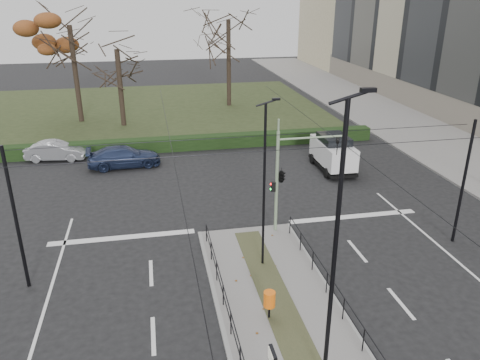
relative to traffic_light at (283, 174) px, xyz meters
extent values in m
plane|color=black|center=(-1.75, -4.50, -3.09)|extent=(140.00, 140.00, 0.00)
cube|color=slate|center=(-1.75, -7.00, -3.02)|extent=(4.40, 15.00, 0.14)
cube|color=slate|center=(16.25, 17.50, -3.02)|extent=(8.00, 90.00, 0.14)
cube|color=#273118|center=(-7.75, 27.50, -3.04)|extent=(38.00, 26.00, 0.10)
cube|color=black|center=(-7.75, 14.10, -2.59)|extent=(38.00, 1.00, 1.00)
cube|color=black|center=(20.20, 19.50, 6.81)|extent=(0.10, 50.96, 14.76)
cylinder|color=black|center=(-3.80, -0.50, -2.50)|extent=(0.04, 0.04, 0.90)
cylinder|color=black|center=(0.30, -0.50, -2.50)|extent=(0.04, 0.04, 0.90)
cylinder|color=black|center=(-3.80, -7.10, -2.05)|extent=(0.04, 13.20, 0.04)
cylinder|color=black|center=(0.30, -7.10, -2.05)|extent=(0.04, 13.20, 0.04)
cylinder|color=black|center=(-11.35, -2.50, -0.09)|extent=(0.14, 0.14, 6.00)
cylinder|color=black|center=(7.85, -2.50, -0.09)|extent=(0.14, 0.14, 6.00)
cylinder|color=black|center=(-1.75, -3.50, 2.41)|extent=(20.00, 0.02, 0.02)
cylinder|color=black|center=(-1.75, -1.50, 2.41)|extent=(20.00, 0.02, 0.02)
cylinder|color=black|center=(-5.25, -6.50, 2.21)|extent=(0.02, 34.00, 0.02)
cylinder|color=black|center=(1.75, -6.50, 2.21)|extent=(0.02, 34.00, 0.02)
cylinder|color=gray|center=(-0.30, 0.00, -0.42)|extent=(0.16, 0.16, 5.07)
cylinder|color=gray|center=(1.26, 0.00, 1.73)|extent=(3.12, 0.10, 0.10)
imported|color=black|center=(2.63, 0.00, 1.24)|extent=(0.17, 0.20, 0.88)
imported|color=black|center=(-0.08, 0.00, -0.03)|extent=(0.77, 1.98, 0.78)
cube|color=black|center=(-0.47, 0.00, -0.61)|extent=(0.21, 0.16, 0.49)
sphere|color=#FF0C0C|center=(-0.57, 0.00, -0.46)|extent=(0.11, 0.11, 0.11)
sphere|color=#0CE533|center=(-0.57, 0.00, -0.73)|extent=(0.11, 0.11, 0.11)
cylinder|color=black|center=(-2.29, -6.50, -2.68)|extent=(0.09, 0.09, 0.54)
cylinder|color=orange|center=(-2.29, -6.50, -2.14)|extent=(0.43, 0.43, 0.59)
cube|color=black|center=(-3.25, -10.47, -1.02)|extent=(0.10, 0.56, 0.43)
cube|color=silver|center=(-3.31, -10.47, -1.02)|extent=(0.02, 0.49, 0.36)
cylinder|color=black|center=(-1.38, -9.67, 1.39)|extent=(0.13, 0.13, 8.67)
cube|color=black|center=(-0.89, -9.67, 5.89)|extent=(0.38, 0.15, 0.11)
cylinder|color=black|center=(-1.65, -2.90, 0.59)|extent=(0.11, 0.11, 7.07)
cube|color=black|center=(-1.26, -2.90, 4.26)|extent=(0.31, 0.12, 0.09)
imported|color=#A0A2A7|center=(-12.75, 13.50, -2.41)|extent=(4.25, 1.91, 1.36)
imported|color=#202C4C|center=(-7.96, 11.17, -2.38)|extent=(5.02, 2.37, 1.41)
cube|color=silver|center=(5.78, 7.89, -1.88)|extent=(1.88, 4.35, 1.40)
cube|color=black|center=(5.78, 7.89, -1.04)|extent=(1.70, 2.40, 0.65)
cube|color=black|center=(5.78, 7.89, -2.79)|extent=(1.91, 4.44, 0.18)
cylinder|color=black|center=(6.68, 6.45, -2.76)|extent=(0.23, 0.66, 0.66)
cylinder|color=black|center=(4.86, 6.47, -2.76)|extent=(0.23, 0.66, 0.66)
cylinder|color=black|center=(6.71, 9.30, -2.76)|extent=(0.23, 0.66, 0.66)
cylinder|color=black|center=(4.89, 9.33, -2.76)|extent=(0.23, 0.66, 0.66)
cylinder|color=black|center=(-12.23, 24.03, 1.22)|extent=(0.44, 0.44, 8.42)
ellipsoid|color=brown|center=(-12.23, 24.03, 5.43)|extent=(6.85, 6.85, 5.29)
cylinder|color=black|center=(2.21, 27.82, 1.28)|extent=(0.44, 0.44, 8.53)
cylinder|color=black|center=(-8.37, 21.86, 0.29)|extent=(0.44, 0.44, 6.56)
camera|label=1|loc=(-6.00, -19.92, 8.04)|focal=35.00mm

